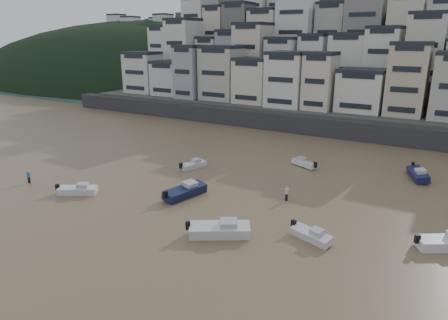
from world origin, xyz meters
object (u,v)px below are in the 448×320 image
Objects in this scene: boat_a at (220,228)px; boat_f at (193,164)px; boat_h at (304,162)px; boat_c at (185,190)px; boat_i at (418,173)px; boat_d at (447,240)px; boat_j at (77,189)px; boat_b at (311,234)px; person_blue at (29,177)px; person_pink at (287,193)px.

boat_a is 21.41m from boat_f.
boat_h is 20.39m from boat_c.
boat_d is at bearing -7.85° from boat_i.
boat_a is at bearing 171.42° from boat_d.
boat_i is at bearing 69.87° from boat_d.
boat_a is at bearing -32.25° from boat_j.
boat_f is at bearing 36.65° from boat_j.
boat_d is (11.15, 4.75, 0.18)m from boat_b.
person_pink is (31.45, 11.86, 0.00)m from person_blue.
boat_j is 25.40m from person_pink.
boat_b is 1.02× the size of boat_h.
boat_j is (-11.83, -6.05, -0.16)m from boat_c.
person_blue is (-43.94, -28.01, 0.08)m from boat_i.
boat_i is 1.15× the size of boat_j.
boat_b is 37.35m from person_blue.
boat_h is at bearing -11.52° from boat_c.
boat_b is at bearing 135.32° from boat_h.
boat_d is 40.45m from boat_j.
person_pink reaches higher than boat_d.
person_pink is at bearing 145.21° from boat_b.
boat_a is 25.09m from boat_h.
boat_f is at bearing 57.43° from boat_h.
boat_i is at bearing -35.17° from boat_c.
boat_f is 0.76× the size of boat_d.
boat_c is (-8.32, -18.62, 0.24)m from boat_h.
boat_h is at bearing 59.29° from boat_a.
boat_j is at bearing 176.59° from boat_f.
boat_i is 19.70m from boat_d.
boat_a is 11.83m from person_pink.
person_blue is at bearing 148.64° from boat_a.
person_blue reaches higher than boat_f.
person_blue is (-28.80, -25.31, 0.25)m from boat_h.
boat_c is (-23.46, -21.32, 0.06)m from boat_i.
boat_f is at bearing 165.21° from person_pink.
boat_j is 2.92× the size of person_blue.
person_pink reaches higher than boat_j.
boat_j is at bearing 74.71° from boat_h.
boat_f is 34.07m from boat_d.
boat_i reaches higher than boat_h.
boat_h is 38.35m from person_blue.
person_pink reaches higher than boat_h.
boat_h is at bearing 106.84° from boat_d.
person_pink reaches higher than boat_c.
boat_d is (33.26, -7.40, 0.20)m from boat_f.
boat_c is at bearing 89.87° from boat_h.
boat_a is at bearing 0.45° from person_blue.
person_blue is (-8.65, -0.65, 0.18)m from boat_j.
person_blue reaches higher than boat_j.
boat_c is at bearing -68.31° from boat_i.
boat_b is at bearing 170.23° from boat_d.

